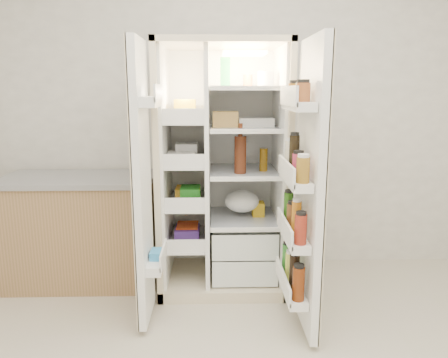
{
  "coord_description": "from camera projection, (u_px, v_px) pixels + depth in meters",
  "views": [
    {
      "loc": [
        -0.24,
        -1.47,
        1.47
      ],
      "look_at": [
        -0.17,
        1.25,
        0.89
      ],
      "focal_mm": 34.0,
      "sensor_mm": 36.0,
      "label": 1
    }
  ],
  "objects": [
    {
      "name": "freezer_door",
      "position": [
        143.0,
        187.0,
        2.57
      ],
      "size": [
        0.15,
        0.4,
        1.72
      ],
      "color": "white",
      "rests_on": "floor"
    },
    {
      "name": "wall_back",
      "position": [
        243.0,
        105.0,
        3.42
      ],
      "size": [
        4.0,
        0.02,
        2.7
      ],
      "primitive_type": "cube",
      "color": "white",
      "rests_on": "floor"
    },
    {
      "name": "refrigerator",
      "position": [
        225.0,
        188.0,
        3.21
      ],
      "size": [
        0.92,
        0.7,
        1.8
      ],
      "color": "beige",
      "rests_on": "floor"
    },
    {
      "name": "kitchen_counter",
      "position": [
        81.0,
        229.0,
        3.26
      ],
      "size": [
        1.14,
        0.61,
        0.83
      ],
      "color": "#A17950",
      "rests_on": "floor"
    },
    {
      "name": "fridge_door",
      "position": [
        306.0,
        192.0,
        2.51
      ],
      "size": [
        0.17,
        0.58,
        1.72
      ],
      "color": "white",
      "rests_on": "floor"
    }
  ]
}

